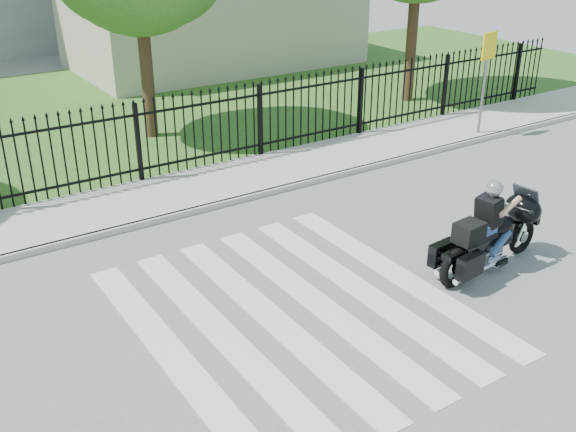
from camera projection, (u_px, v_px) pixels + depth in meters
ground at (296, 311)px, 10.05m from camera, size 120.00×120.00×0.00m
crosswalk at (296, 311)px, 10.05m from camera, size 5.00×5.50×0.01m
sidewalk at (161, 197)px, 13.82m from camera, size 40.00×2.00×0.12m
curb at (181, 214)px, 13.06m from camera, size 40.00×0.12×0.12m
grass_strip at (62, 117)px, 19.15m from camera, size 40.00×12.00×0.02m
iron_fence at (138, 145)px, 14.22m from camera, size 26.00×0.04×1.80m
building_low at (213, 16)px, 24.94m from camera, size 10.00×6.00×3.50m
motorcycle_rider at (490, 233)px, 10.94m from camera, size 2.46×0.90×1.63m
traffic_sign at (487, 62)px, 16.77m from camera, size 0.56×0.12×2.56m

